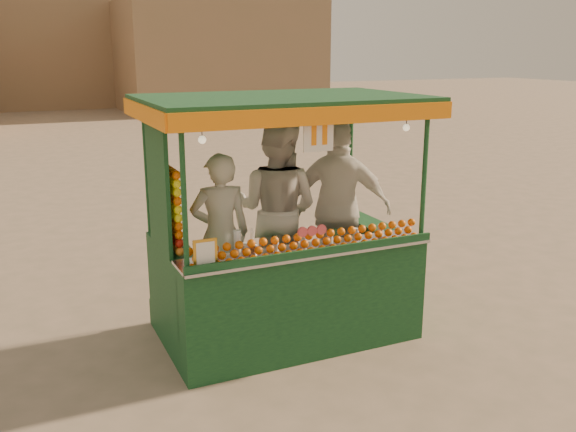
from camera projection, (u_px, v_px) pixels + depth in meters
name	position (u px, v px, depth m)	size (l,w,h in m)	color
ground	(302.00, 326.00, 6.65)	(90.00, 90.00, 0.00)	#675B49
building_right	(218.00, 56.00, 29.92)	(9.00, 6.00, 5.00)	#82644A
building_center	(8.00, 35.00, 31.37)	(14.00, 7.00, 7.00)	#82644A
juice_cart	(281.00, 264.00, 6.21)	(2.65, 1.72, 2.41)	#0E351D
vendor_left	(220.00, 234.00, 6.14)	(0.64, 0.47, 1.61)	beige
vendor_middle	(277.00, 209.00, 6.54)	(1.15, 1.15, 1.88)	beige
vendor_right	(339.00, 208.00, 6.64)	(1.16, 0.97, 1.86)	silver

